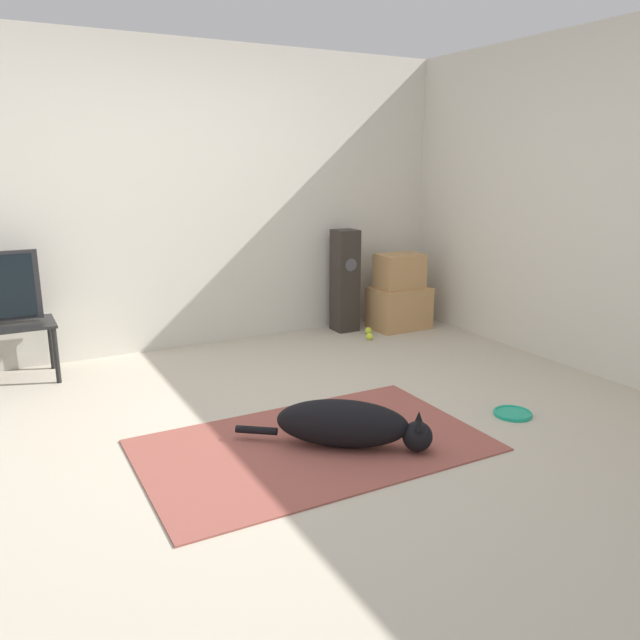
{
  "coord_description": "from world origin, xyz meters",
  "views": [
    {
      "loc": [
        -1.42,
        -3.15,
        1.58
      ],
      "look_at": [
        0.69,
        0.77,
        0.45
      ],
      "focal_mm": 35.0,
      "sensor_mm": 36.0,
      "label": 1
    }
  ],
  "objects_px": {
    "tennis_ball_by_boxes": "(368,331)",
    "tennis_ball_near_speaker": "(370,336)",
    "cardboard_box_upper": "(400,271)",
    "cardboard_box_lower": "(399,308)",
    "frisbee": "(513,413)",
    "dog": "(348,425)",
    "floor_speaker": "(345,281)"
  },
  "relations": [
    {
      "from": "tennis_ball_near_speaker",
      "to": "tennis_ball_by_boxes",
      "type": "bearing_deg",
      "value": 60.21
    },
    {
      "from": "dog",
      "to": "tennis_ball_near_speaker",
      "type": "bearing_deg",
      "value": 54.15
    },
    {
      "from": "dog",
      "to": "tennis_ball_by_boxes",
      "type": "bearing_deg",
      "value": 54.65
    },
    {
      "from": "frisbee",
      "to": "cardboard_box_lower",
      "type": "xyz_separation_m",
      "value": [
        0.62,
        2.14,
        0.19
      ]
    },
    {
      "from": "floor_speaker",
      "to": "tennis_ball_near_speaker",
      "type": "distance_m",
      "value": 0.61
    },
    {
      "from": "floor_speaker",
      "to": "tennis_ball_near_speaker",
      "type": "height_order",
      "value": "floor_speaker"
    },
    {
      "from": "cardboard_box_upper",
      "to": "tennis_ball_near_speaker",
      "type": "bearing_deg",
      "value": -154.71
    },
    {
      "from": "cardboard_box_upper",
      "to": "tennis_ball_near_speaker",
      "type": "relative_size",
      "value": 6.48
    },
    {
      "from": "dog",
      "to": "cardboard_box_upper",
      "type": "xyz_separation_m",
      "value": [
        1.79,
        2.04,
        0.42
      ]
    },
    {
      "from": "cardboard_box_lower",
      "to": "tennis_ball_by_boxes",
      "type": "distance_m",
      "value": 0.42
    },
    {
      "from": "dog",
      "to": "cardboard_box_upper",
      "type": "distance_m",
      "value": 2.74
    },
    {
      "from": "tennis_ball_by_boxes",
      "to": "dog",
      "type": "bearing_deg",
      "value": -125.35
    },
    {
      "from": "floor_speaker",
      "to": "cardboard_box_lower",
      "type": "bearing_deg",
      "value": -19.97
    },
    {
      "from": "cardboard_box_lower",
      "to": "cardboard_box_upper",
      "type": "height_order",
      "value": "cardboard_box_upper"
    },
    {
      "from": "frisbee",
      "to": "floor_speaker",
      "type": "xyz_separation_m",
      "value": [
        0.11,
        2.32,
        0.47
      ]
    },
    {
      "from": "floor_speaker",
      "to": "cardboard_box_upper",
      "type": "bearing_deg",
      "value": -20.69
    },
    {
      "from": "cardboard_box_lower",
      "to": "tennis_ball_by_boxes",
      "type": "bearing_deg",
      "value": -172.49
    },
    {
      "from": "tennis_ball_near_speaker",
      "to": "cardboard_box_upper",
      "type": "bearing_deg",
      "value": 25.29
    },
    {
      "from": "dog",
      "to": "floor_speaker",
      "type": "xyz_separation_m",
      "value": [
        1.29,
        2.23,
        0.34
      ]
    },
    {
      "from": "frisbee",
      "to": "tennis_ball_near_speaker",
      "type": "xyz_separation_m",
      "value": [
        0.14,
        1.91,
        0.02
      ]
    },
    {
      "from": "dog",
      "to": "floor_speaker",
      "type": "distance_m",
      "value": 2.6
    },
    {
      "from": "tennis_ball_by_boxes",
      "to": "cardboard_box_lower",
      "type": "bearing_deg",
      "value": 7.51
    },
    {
      "from": "frisbee",
      "to": "floor_speaker",
      "type": "bearing_deg",
      "value": 87.19
    },
    {
      "from": "tennis_ball_by_boxes",
      "to": "tennis_ball_near_speaker",
      "type": "bearing_deg",
      "value": -119.79
    },
    {
      "from": "dog",
      "to": "tennis_ball_near_speaker",
      "type": "height_order",
      "value": "dog"
    },
    {
      "from": "frisbee",
      "to": "tennis_ball_by_boxes",
      "type": "bearing_deg",
      "value": 83.5
    },
    {
      "from": "tennis_ball_by_boxes",
      "to": "tennis_ball_near_speaker",
      "type": "distance_m",
      "value": 0.2
    },
    {
      "from": "tennis_ball_by_boxes",
      "to": "frisbee",
      "type": "bearing_deg",
      "value": -96.5
    },
    {
      "from": "floor_speaker",
      "to": "tennis_ball_by_boxes",
      "type": "bearing_deg",
      "value": -62.26
    },
    {
      "from": "frisbee",
      "to": "floor_speaker",
      "type": "relative_size",
      "value": 0.25
    },
    {
      "from": "cardboard_box_lower",
      "to": "frisbee",
      "type": "bearing_deg",
      "value": -106.24
    },
    {
      "from": "floor_speaker",
      "to": "tennis_ball_near_speaker",
      "type": "bearing_deg",
      "value": -86.77
    }
  ]
}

